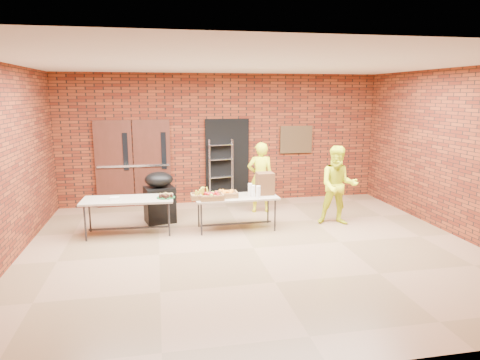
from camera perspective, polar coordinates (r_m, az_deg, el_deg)
name	(u,v)px	position (r m, az deg, el deg)	size (l,w,h in m)	color
room	(254,159)	(7.33, 1.87, 2.75)	(8.08, 7.08, 3.28)	olive
double_doors	(134,163)	(10.64, -14.00, 2.16)	(1.78, 0.12, 2.10)	#441C13
dark_doorway	(227,161)	(10.79, -1.72, 2.59)	(1.10, 0.06, 2.10)	black
bronze_plaque	(296,140)	(11.14, 7.49, 5.37)	(0.85, 0.04, 0.70)	#3E2B18
wire_rack	(221,172)	(10.66, -2.55, 1.13)	(0.59, 0.20, 1.61)	silver
table_left	(128,202)	(8.57, -14.71, -2.80)	(1.76, 0.80, 0.71)	tan
table_right	(236,199)	(8.60, -0.51, -2.57)	(1.67, 0.73, 0.68)	tan
basket_bananas	(201,196)	(8.42, -5.19, -2.14)	(0.40, 0.31, 0.13)	olive
basket_oranges	(227,194)	(8.54, -1.79, -1.89)	(0.42, 0.33, 0.13)	olive
basket_apples	(212,196)	(8.34, -3.80, -2.20)	(0.46, 0.35, 0.14)	olive
muffin_tray	(166,196)	(8.47, -9.86, -2.08)	(0.36, 0.36, 0.09)	#154F24
napkin_box	(115,198)	(8.52, -16.36, -2.37)	(0.17, 0.11, 0.06)	white
coffee_dispenser	(265,183)	(8.75, 3.33, -0.46)	(0.34, 0.31, 0.45)	brown
cup_stack_front	(253,191)	(8.54, 1.78, -1.48)	(0.08, 0.08, 0.23)	white
cup_stack_mid	(258,192)	(8.43, 2.45, -1.61)	(0.08, 0.08, 0.25)	white
cup_stack_back	(250,190)	(8.63, 1.35, -1.28)	(0.08, 0.08, 0.25)	white
covered_grill	(159,197)	(9.26, -10.68, -2.25)	(0.70, 0.62, 1.09)	black
volunteer_woman	(260,177)	(9.85, 2.72, 0.35)	(0.59, 0.39, 1.63)	yellow
volunteer_man	(338,186)	(9.12, 12.95, -0.73)	(0.81, 0.63, 1.66)	yellow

